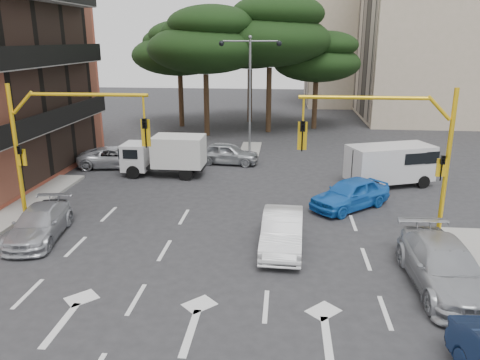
% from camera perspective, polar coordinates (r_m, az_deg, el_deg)
% --- Properties ---
extents(ground, '(120.00, 120.00, 0.00)m').
position_cam_1_polar(ground, '(17.78, -2.86, -8.83)').
color(ground, '#28282B').
rests_on(ground, ground).
extents(median_strip, '(1.40, 6.00, 0.15)m').
position_cam_1_polar(median_strip, '(32.83, 1.17, 3.42)').
color(median_strip, gray).
rests_on(median_strip, ground).
extents(apartment_beige_near, '(20.20, 12.15, 18.70)m').
position_cam_1_polar(apartment_beige_near, '(50.99, 26.91, 16.99)').
color(apartment_beige_near, tan).
rests_on(apartment_beige_near, ground).
extents(apartment_beige_far, '(16.20, 12.15, 16.70)m').
position_cam_1_polar(apartment_beige_far, '(60.77, 16.23, 16.83)').
color(apartment_beige_far, tan).
rests_on(apartment_beige_far, ground).
extents(pine_left_near, '(9.15, 9.15, 10.23)m').
position_cam_1_polar(pine_left_near, '(38.33, -4.19, 16.67)').
color(pine_left_near, '#382616').
rests_on(pine_left_near, ground).
extents(pine_center, '(9.98, 9.98, 11.16)m').
position_cam_1_polar(pine_center, '(39.83, 3.76, 17.68)').
color(pine_center, '#382616').
rests_on(pine_center, ground).
extents(pine_left_far, '(8.32, 8.32, 9.30)m').
position_cam_1_polar(pine_left_far, '(42.84, -7.36, 15.67)').
color(pine_left_far, '#382616').
rests_on(pine_left_far, ground).
extents(pine_right, '(7.49, 7.49, 8.37)m').
position_cam_1_polar(pine_right, '(41.91, 9.45, 14.61)').
color(pine_right, '#382616').
rests_on(pine_right, ground).
extents(pine_back, '(9.15, 9.15, 10.23)m').
position_cam_1_polar(pine_back, '(44.93, 1.30, 16.73)').
color(pine_back, '#382616').
rests_on(pine_back, ground).
extents(signal_mast_right, '(5.79, 0.37, 6.00)m').
position_cam_1_polar(signal_mast_right, '(18.76, 18.99, 4.20)').
color(signal_mast_right, yellow).
rests_on(signal_mast_right, ground).
extents(signal_mast_left, '(5.79, 0.37, 6.00)m').
position_cam_1_polar(signal_mast_left, '(20.44, -21.48, 4.92)').
color(signal_mast_left, yellow).
rests_on(signal_mast_left, ground).
extents(street_lamp_center, '(4.16, 0.36, 7.77)m').
position_cam_1_polar(street_lamp_center, '(32.02, 1.22, 12.78)').
color(street_lamp_center, slate).
rests_on(street_lamp_center, median_strip).
extents(car_white_hatch, '(1.63, 4.34, 1.42)m').
position_cam_1_polar(car_white_hatch, '(17.90, 5.17, -6.21)').
color(car_white_hatch, silver).
rests_on(car_white_hatch, ground).
extents(car_blue_compact, '(4.29, 4.07, 1.44)m').
position_cam_1_polar(car_blue_compact, '(22.57, 13.30, -1.63)').
color(car_blue_compact, blue).
rests_on(car_blue_compact, ground).
extents(car_silver_wagon, '(2.36, 4.51, 1.25)m').
position_cam_1_polar(car_silver_wagon, '(20.38, -23.26, -4.90)').
color(car_silver_wagon, '#A7A8AF').
rests_on(car_silver_wagon, ground).
extents(car_silver_cross_a, '(4.79, 2.70, 1.26)m').
position_cam_1_polar(car_silver_cross_a, '(30.10, -14.90, 2.70)').
color(car_silver_cross_a, '#ABADB3').
rests_on(car_silver_cross_a, ground).
extents(car_silver_cross_b, '(4.16, 2.00, 1.37)m').
position_cam_1_polar(car_silver_cross_b, '(29.90, -1.56, 3.28)').
color(car_silver_cross_b, '#A7ABB0').
rests_on(car_silver_cross_b, ground).
extents(car_silver_parked, '(2.25, 5.19, 1.49)m').
position_cam_1_polar(car_silver_parked, '(16.47, 23.63, -9.65)').
color(car_silver_parked, '#A4A7AC').
rests_on(car_silver_parked, ground).
extents(van_white, '(4.94, 3.49, 2.26)m').
position_cam_1_polar(van_white, '(26.62, 17.79, 1.74)').
color(van_white, silver).
rests_on(van_white, ground).
extents(box_truck_a, '(4.84, 2.08, 2.37)m').
position_cam_1_polar(box_truck_a, '(27.54, -9.19, 2.94)').
color(box_truck_a, silver).
rests_on(box_truck_a, ground).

